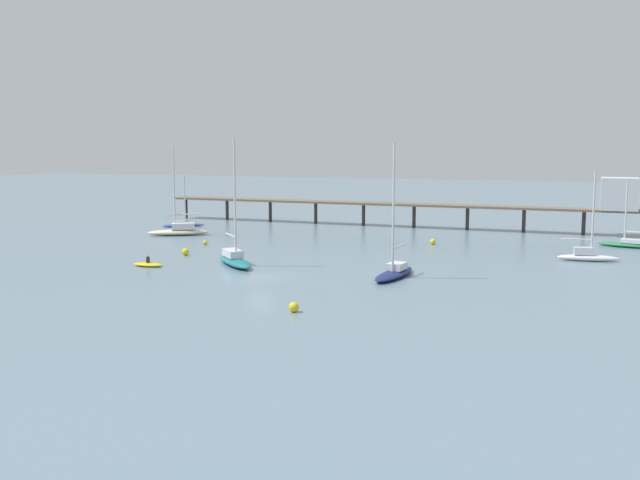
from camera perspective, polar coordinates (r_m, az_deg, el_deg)
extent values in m
plane|color=slate|center=(62.25, -5.01, -3.10)|extent=(400.00, 400.00, 0.00)
cube|color=brown|center=(102.65, 5.64, 2.95)|extent=(71.25, 3.97, 0.30)
cylinder|color=#38332D|center=(117.00, -10.92, 2.57)|extent=(0.50, 0.50, 3.16)
cylinder|color=#38332D|center=(113.08, -7.62, 2.47)|extent=(0.50, 0.50, 3.16)
cylinder|color=#38332D|center=(109.57, -4.10, 2.35)|extent=(0.50, 0.50, 3.16)
cylinder|color=#38332D|center=(106.50, -0.35, 2.22)|extent=(0.50, 0.50, 3.16)
cylinder|color=#38332D|center=(103.90, 3.59, 2.07)|extent=(0.50, 0.50, 3.16)
cylinder|color=#38332D|center=(101.83, 7.72, 1.91)|extent=(0.50, 0.50, 3.16)
cylinder|color=#38332D|center=(100.30, 11.99, 1.73)|extent=(0.50, 0.50, 3.16)
cylinder|color=#38332D|center=(99.35, 16.37, 1.53)|extent=(0.50, 0.50, 3.16)
cylinder|color=#38332D|center=(98.98, 20.80, 1.32)|extent=(0.50, 0.50, 3.16)
cube|color=silver|center=(98.71, 23.32, 3.50)|extent=(4.59, 4.59, 4.18)
ellipsoid|color=#287F4C|center=(88.62, 23.86, -0.37)|extent=(6.83, 3.48, 0.53)
cube|color=silver|center=(88.46, 24.21, -0.08)|extent=(2.58, 1.89, 0.44)
cylinder|color=silver|center=(88.27, 23.79, 2.14)|extent=(0.20, 0.20, 7.22)
cylinder|color=silver|center=(88.21, 24.73, 0.58)|extent=(3.15, 0.92, 0.16)
ellipsoid|color=#1E727A|center=(69.03, -7.00, -1.76)|extent=(7.03, 7.14, 0.75)
cube|color=silver|center=(69.52, -7.16, -1.08)|extent=(3.07, 3.10, 0.72)
cylinder|color=silver|center=(67.92, -6.99, 3.35)|extent=(0.22, 0.22, 11.63)
cylinder|color=silver|center=(69.88, -7.33, 0.39)|extent=(2.46, 2.51, 0.17)
ellipsoid|color=#2D4CB7|center=(104.11, -11.14, 1.20)|extent=(5.64, 5.17, 0.43)
cube|color=silver|center=(104.00, -11.41, 1.42)|extent=(1.87, 1.82, 0.41)
cylinder|color=silver|center=(103.83, -11.02, 3.26)|extent=(0.19, 0.19, 7.03)
cylinder|color=silver|center=(103.80, -11.77, 1.99)|extent=(2.27, 2.00, 0.16)
ellipsoid|color=navy|center=(62.64, 6.09, -2.78)|extent=(2.72, 8.08, 0.58)
cube|color=silver|center=(63.12, 6.30, -2.15)|extent=(1.57, 2.13, 0.62)
cylinder|color=silver|center=(61.48, 6.04, 2.67)|extent=(0.22, 0.22, 11.42)
cylinder|color=silver|center=(63.24, 6.45, -0.53)|extent=(0.45, 2.91, 0.17)
ellipsoid|color=white|center=(76.24, 21.11, -1.37)|extent=(6.17, 2.14, 0.65)
cube|color=silver|center=(76.08, 20.78, -0.84)|extent=(1.92, 1.18, 0.75)
cylinder|color=silver|center=(75.75, 21.50, 2.09)|extent=(0.19, 0.19, 8.62)
cylinder|color=silver|center=(75.83, 20.28, 0.05)|extent=(3.01, 0.56, 0.15)
ellipsoid|color=beige|center=(94.01, -11.53, 0.63)|extent=(8.14, 6.05, 0.78)
cube|color=silver|center=(93.89, -11.15, 1.12)|extent=(3.39, 2.90, 0.81)
cylinder|color=silver|center=(93.51, -11.87, 4.20)|extent=(0.22, 0.22, 10.98)
cylinder|color=silver|center=(93.72, -10.91, 2.08)|extent=(2.63, 1.62, 0.17)
ellipsoid|color=yellow|center=(70.04, -13.91, -1.96)|extent=(3.14, 1.45, 0.35)
cylinder|color=#26262D|center=(69.97, -13.92, -1.60)|extent=(0.37, 0.37, 0.55)
sphere|color=tan|center=(69.91, -13.93, -1.28)|extent=(0.24, 0.24, 0.24)
sphere|color=yellow|center=(49.20, -2.16, -5.51)|extent=(0.73, 0.73, 0.73)
sphere|color=yellow|center=(76.28, -10.97, -0.95)|extent=(0.76, 0.76, 0.76)
sphere|color=yellow|center=(84.42, 9.24, -0.13)|extent=(0.67, 0.67, 0.67)
sphere|color=yellow|center=(84.04, -9.39, -0.21)|extent=(0.54, 0.54, 0.54)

